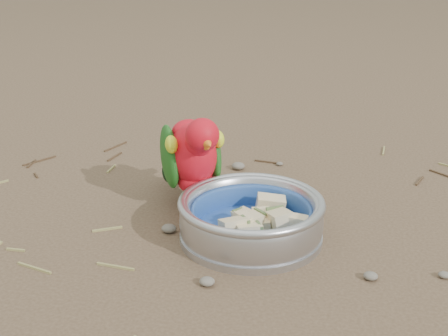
# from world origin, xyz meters

# --- Properties ---
(ground) EXTENTS (60.00, 60.00, 0.00)m
(ground) POSITION_xyz_m (0.00, 0.00, 0.00)
(ground) COLOR brown
(food_bowl) EXTENTS (0.20, 0.20, 0.02)m
(food_bowl) POSITION_xyz_m (0.02, 0.02, 0.01)
(food_bowl) COLOR #B2B2BA
(food_bowl) RESTS_ON ground
(bowl_wall) EXTENTS (0.20, 0.20, 0.04)m
(bowl_wall) POSITION_xyz_m (0.02, 0.02, 0.04)
(bowl_wall) COLOR #B2B2BA
(bowl_wall) RESTS_ON food_bowl
(fruit_wedges) EXTENTS (0.12, 0.12, 0.03)m
(fruit_wedges) POSITION_xyz_m (0.02, 0.02, 0.03)
(fruit_wedges) COLOR beige
(fruit_wedges) RESTS_ON food_bowl
(lory_parrot) EXTENTS (0.18, 0.21, 0.15)m
(lory_parrot) POSITION_xyz_m (-0.09, 0.10, 0.08)
(lory_parrot) COLOR red
(lory_parrot) RESTS_ON ground
(ground_debris) EXTENTS (0.90, 0.80, 0.01)m
(ground_debris) POSITION_xyz_m (0.03, 0.01, 0.00)
(ground_debris) COLOR #968D51
(ground_debris) RESTS_ON ground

